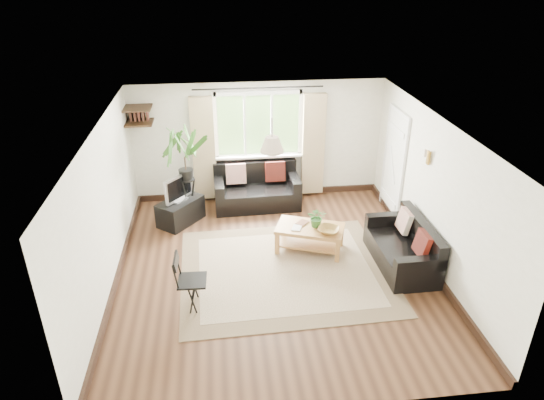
{
  "coord_description": "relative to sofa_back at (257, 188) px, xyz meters",
  "views": [
    {
      "loc": [
        -0.8,
        -6.45,
        4.52
      ],
      "look_at": [
        0.0,
        0.4,
        1.05
      ],
      "focal_mm": 32.0,
      "sensor_mm": 36.0,
      "label": 1
    }
  ],
  "objects": [
    {
      "name": "window",
      "position": [
        0.09,
        0.44,
        1.15
      ],
      "size": [
        2.5,
        0.16,
        2.16
      ],
      "primitive_type": null,
      "color": "white",
      "rests_on": "wall_back"
    },
    {
      "name": "sill_plant",
      "position": [
        0.34,
        0.36,
        0.67
      ],
      "size": [
        0.14,
        0.1,
        0.27
      ],
      "primitive_type": "imported",
      "color": "#2D6023",
      "rests_on": "window"
    },
    {
      "name": "coffee_table",
      "position": [
        0.74,
        -1.77,
        -0.17
      ],
      "size": [
        1.26,
        0.97,
        0.46
      ],
      "primitive_type": null,
      "rotation": [
        0.0,
        0.0,
        -0.36
      ],
      "color": "olive",
      "rests_on": "floor"
    },
    {
      "name": "wall_sconce",
      "position": [
        2.52,
        -1.97,
        1.34
      ],
      "size": [
        0.12,
        0.12,
        0.28
      ],
      "primitive_type": null,
      "color": "beige",
      "rests_on": "wall_right"
    },
    {
      "name": "tv_stand",
      "position": [
        -1.49,
        -0.52,
        -0.16
      ],
      "size": [
        0.92,
        0.98,
        0.46
      ],
      "primitive_type": "cube",
      "rotation": [
        0.0,
        0.0,
        0.89
      ],
      "color": "black",
      "rests_on": "floor"
    },
    {
      "name": "tv",
      "position": [
        -1.49,
        -0.52,
        0.32
      ],
      "size": [
        0.59,
        0.65,
        0.51
      ],
      "primitive_type": null,
      "rotation": [
        0.0,
        0.0,
        0.89
      ],
      "color": "#A5A5AA",
      "rests_on": "tv_stand"
    },
    {
      "name": "corner_shelf",
      "position": [
        -2.16,
        0.23,
        1.49
      ],
      "size": [
        0.5,
        0.5,
        0.34
      ],
      "primitive_type": null,
      "color": "black",
      "rests_on": "wall_back"
    },
    {
      "name": "book_a",
      "position": [
        0.44,
        -1.77,
        0.07
      ],
      "size": [
        0.21,
        0.24,
        0.02
      ],
      "primitive_type": "imported",
      "rotation": [
        0.0,
        0.0,
        -0.35
      ],
      "color": "silver",
      "rests_on": "coffee_table"
    },
    {
      "name": "wall_front",
      "position": [
        0.09,
        -5.02,
        0.8
      ],
      "size": [
        5.0,
        0.02,
        2.4
      ],
      "primitive_type": "cube",
      "color": "silver",
      "rests_on": "floor"
    },
    {
      "name": "door",
      "position": [
        2.56,
        -0.57,
        0.6
      ],
      "size": [
        0.06,
        0.96,
        2.06
      ],
      "primitive_type": "cube",
      "color": "silver",
      "rests_on": "wall_right"
    },
    {
      "name": "folding_chair",
      "position": [
        -1.18,
        -3.05,
        0.03
      ],
      "size": [
        0.46,
        0.46,
        0.85
      ],
      "primitive_type": null,
      "rotation": [
        0.0,
        0.0,
        1.53
      ],
      "color": "black",
      "rests_on": "floor"
    },
    {
      "name": "sofa_right",
      "position": [
        2.14,
        -2.37,
        -0.03
      ],
      "size": [
        1.56,
        0.8,
        0.73
      ],
      "primitive_type": null,
      "rotation": [
        0.0,
        0.0,
        -1.55
      ],
      "color": "black",
      "rests_on": "floor"
    },
    {
      "name": "wall_right",
      "position": [
        2.59,
        -2.27,
        0.8
      ],
      "size": [
        0.02,
        5.5,
        2.4
      ],
      "primitive_type": "cube",
      "color": "silver",
      "rests_on": "floor"
    },
    {
      "name": "wall_back",
      "position": [
        0.09,
        0.48,
        0.8
      ],
      "size": [
        5.0,
        0.02,
        2.4
      ],
      "primitive_type": "cube",
      "color": "silver",
      "rests_on": "floor"
    },
    {
      "name": "palm_stand",
      "position": [
        -1.34,
        -0.35,
        0.49
      ],
      "size": [
        0.71,
        0.71,
        1.78
      ],
      "primitive_type": null,
      "rotation": [
        0.0,
        0.0,
        -0.02
      ],
      "color": "black",
      "rests_on": "floor"
    },
    {
      "name": "bowl",
      "position": [
        1.01,
        -1.98,
        0.1
      ],
      "size": [
        0.46,
        0.46,
        0.08
      ],
      "primitive_type": "imported",
      "rotation": [
        0.0,
        0.0,
        -0.49
      ],
      "color": "olive",
      "rests_on": "coffee_table"
    },
    {
      "name": "pendant_lamp",
      "position": [
        0.09,
        -1.87,
        1.65
      ],
      "size": [
        0.36,
        0.36,
        0.54
      ],
      "primitive_type": null,
      "color": "beige",
      "rests_on": "ceiling"
    },
    {
      "name": "rug",
      "position": [
        0.24,
        -2.33,
        -0.39
      ],
      "size": [
        3.38,
        2.92,
        0.02
      ],
      "primitive_type": "cube",
      "rotation": [
        0.0,
        0.0,
        0.03
      ],
      "color": "beige",
      "rests_on": "floor"
    },
    {
      "name": "ceiling",
      "position": [
        0.09,
        -2.27,
        2.0
      ],
      "size": [
        5.5,
        5.5,
        0.0
      ],
      "primitive_type": "plane",
      "rotation": [
        3.14,
        0.0,
        0.0
      ],
      "color": "white",
      "rests_on": "floor"
    },
    {
      "name": "table_plant",
      "position": [
        0.86,
        -1.76,
        0.23
      ],
      "size": [
        0.37,
        0.34,
        0.34
      ],
      "primitive_type": "imported",
      "rotation": [
        0.0,
        0.0,
        -0.25
      ],
      "color": "#316729",
      "rests_on": "coffee_table"
    },
    {
      "name": "book_b",
      "position": [
        0.58,
        -1.58,
        0.07
      ],
      "size": [
        0.26,
        0.26,
        0.02
      ],
      "primitive_type": "imported",
      "rotation": [
        0.0,
        0.0,
        -0.76
      ],
      "color": "brown",
      "rests_on": "coffee_table"
    },
    {
      "name": "floor",
      "position": [
        0.09,
        -2.27,
        -0.4
      ],
      "size": [
        5.5,
        5.5,
        0.0
      ],
      "primitive_type": "plane",
      "color": "#321C10",
      "rests_on": "ground"
    },
    {
      "name": "wall_left",
      "position": [
        -2.41,
        -2.27,
        0.8
      ],
      "size": [
        0.02,
        5.5,
        2.4
      ],
      "primitive_type": "cube",
      "color": "silver",
      "rests_on": "floor"
    },
    {
      "name": "sofa_back",
      "position": [
        0.0,
        0.0,
        0.0
      ],
      "size": [
        1.71,
        0.89,
        0.79
      ],
      "primitive_type": null,
      "rotation": [
        0.0,
        0.0,
        0.03
      ],
      "color": "black",
      "rests_on": "floor"
    }
  ]
}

